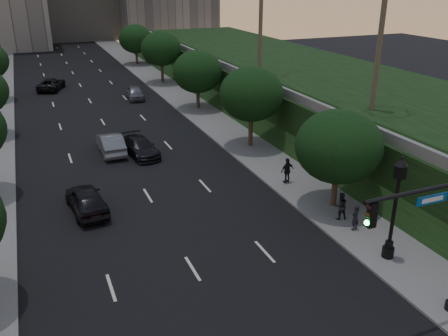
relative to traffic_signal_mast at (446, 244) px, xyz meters
name	(u,v)px	position (x,y,z in m)	size (l,w,h in m)	color
ground	(233,335)	(-8.13, 2.32, -3.67)	(160.00, 160.00, 0.00)	black
road_surface	(106,128)	(-8.13, 32.32, -3.66)	(16.00, 140.00, 0.02)	black
sidewalk_right	(208,116)	(2.12, 32.32, -3.60)	(4.50, 140.00, 0.15)	slate
embankment	(318,91)	(13.87, 30.32, -1.67)	(18.00, 90.00, 4.00)	black
parapet_wall	(245,75)	(5.37, 30.32, 0.68)	(0.35, 90.00, 0.70)	slate
tree_right_a	(339,146)	(2.17, 10.32, 0.35)	(5.20, 5.20, 6.24)	#38281C
tree_right_b	(251,94)	(2.17, 22.32, 0.84)	(5.20, 5.20, 6.74)	#38281C
tree_right_c	(197,72)	(2.17, 35.32, 0.35)	(5.20, 5.20, 6.24)	#38281C
tree_right_d	(161,49)	(2.17, 49.32, 0.84)	(5.20, 5.20, 6.74)	#38281C
tree_right_e	(135,39)	(2.17, 64.32, 0.35)	(5.20, 5.20, 6.24)	#38281C
traffic_signal_mast	(446,244)	(0.00, 0.00, 0.00)	(5.68, 0.56, 7.00)	black
street_lamp	(394,213)	(1.33, 4.33, -1.04)	(0.64, 0.64, 5.62)	black
sedan_near_left	(87,200)	(-12.07, 15.55, -2.86)	(1.93, 4.79, 1.63)	black
sedan_mid_left	(111,143)	(-8.88, 25.35, -2.86)	(1.72, 4.93, 1.63)	slate
sedan_far_left	(51,84)	(-11.72, 50.87, -2.94)	(2.44, 5.30, 1.47)	black
sedan_near_right	(140,147)	(-6.80, 23.87, -2.97)	(1.98, 4.86, 1.41)	black
sedan_far_right	(135,93)	(-3.10, 42.32, -2.93)	(1.76, 4.38, 1.49)	slate
pedestrian_a	(355,217)	(1.50, 7.30, -2.76)	(0.56, 0.36, 1.52)	black
pedestrian_b	(340,206)	(1.45, 8.66, -2.68)	(0.82, 0.64, 1.68)	black
pedestrian_c	(287,170)	(1.20, 14.44, -2.63)	(1.05, 0.44, 1.79)	black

